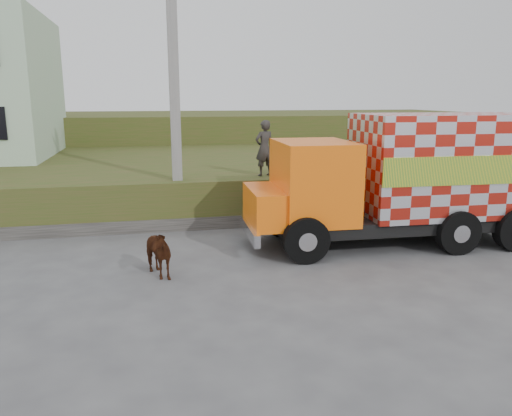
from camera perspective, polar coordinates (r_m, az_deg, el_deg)
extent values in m
plane|color=#474749|center=(11.87, -2.54, -7.36)|extent=(120.00, 120.00, 0.00)
cube|color=#364C19|center=(21.35, -7.06, 3.62)|extent=(40.00, 12.00, 1.50)
cube|color=#364C19|center=(33.16, -9.00, 8.04)|extent=(40.00, 12.00, 3.00)
cube|color=#595651|center=(15.69, -12.36, -1.90)|extent=(16.00, 0.50, 0.40)
cube|color=gray|center=(15.63, -9.28, 12.26)|extent=(0.30, 0.30, 8.00)
cube|color=black|center=(14.59, 16.06, -1.23)|extent=(7.26, 2.55, 0.37)
cube|color=#FF660D|center=(13.43, 6.59, 3.09)|extent=(1.98, 2.49, 2.11)
cube|color=#FF660D|center=(13.25, 1.48, 0.25)|extent=(1.13, 2.25, 0.95)
cube|color=silver|center=(14.92, 20.81, 4.74)|extent=(4.94, 2.69, 2.75)
cube|color=yellow|center=(13.84, 23.53, 3.96)|extent=(4.86, 0.20, 0.74)
cube|color=yellow|center=(16.03, 18.46, 5.40)|extent=(4.86, 0.20, 0.74)
cube|color=silver|center=(13.31, -0.77, -2.51)|extent=(0.24, 2.44, 0.32)
cylinder|color=black|center=(12.42, 5.72, -3.68)|extent=(1.17, 0.41, 1.16)
cylinder|color=black|center=(14.70, 3.13, -1.07)|extent=(1.17, 0.41, 1.16)
cylinder|color=black|center=(14.10, 22.07, -2.59)|extent=(1.17, 0.41, 1.16)
cylinder|color=black|center=(16.14, 17.52, -0.40)|extent=(1.17, 0.41, 1.16)
cylinder|color=black|center=(16.99, 22.58, -0.16)|extent=(1.17, 0.41, 1.16)
imported|color=black|center=(11.70, -11.57, -4.96)|extent=(1.10, 1.49, 1.15)
imported|color=#33312D|center=(16.38, 0.96, 6.85)|extent=(0.76, 0.61, 1.82)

